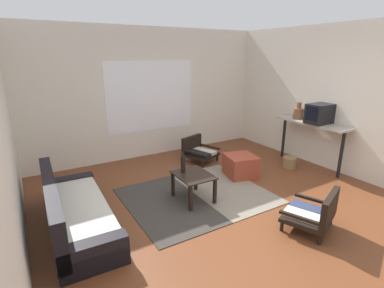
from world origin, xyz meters
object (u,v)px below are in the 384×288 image
(coffee_table, at_px, (193,180))
(console_shelf, at_px, (312,128))
(armchair_by_window, at_px, (198,150))
(ottoman_orange, at_px, (241,166))
(wicker_basket, at_px, (289,162))
(couch, at_px, (74,213))
(glass_bottle, at_px, (183,164))
(clay_vase, at_px, (298,113))
(crt_television, at_px, (319,114))
(armchair_striped_foreground, at_px, (314,213))

(coffee_table, height_order, console_shelf, console_shelf)
(armchair_by_window, bearing_deg, ottoman_orange, -78.01)
(console_shelf, distance_m, wicker_basket, 0.79)
(coffee_table, distance_m, ottoman_orange, 1.28)
(coffee_table, bearing_deg, console_shelf, 0.77)
(couch, xyz_separation_m, coffee_table, (1.70, -0.14, 0.12))
(glass_bottle, bearing_deg, clay_vase, 4.58)
(crt_television, bearing_deg, coffee_table, 178.15)
(ottoman_orange, bearing_deg, armchair_striped_foreground, -100.13)
(coffee_table, bearing_deg, ottoman_orange, 15.60)
(ottoman_orange, bearing_deg, glass_bottle, -172.36)
(wicker_basket, bearing_deg, ottoman_orange, 170.53)
(ottoman_orange, height_order, console_shelf, console_shelf)
(console_shelf, xyz_separation_m, glass_bottle, (-2.80, 0.13, -0.23))
(armchair_by_window, relative_size, glass_bottle, 2.37)
(wicker_basket, bearing_deg, glass_bottle, 179.80)
(coffee_table, relative_size, clay_vase, 1.84)
(armchair_striped_foreground, height_order, console_shelf, console_shelf)
(coffee_table, bearing_deg, clay_vase, 8.17)
(crt_television, distance_m, wicker_basket, 1.08)
(armchair_striped_foreground, bearing_deg, couch, 148.34)
(crt_television, height_order, wicker_basket, crt_television)
(coffee_table, xyz_separation_m, ottoman_orange, (1.22, 0.34, -0.14))
(armchair_by_window, height_order, ottoman_orange, armchair_by_window)
(ottoman_orange, bearing_deg, clay_vase, 1.88)
(console_shelf, bearing_deg, armchair_striped_foreground, -140.36)
(couch, bearing_deg, crt_television, -2.90)
(armchair_by_window, relative_size, wicker_basket, 2.83)
(console_shelf, xyz_separation_m, wicker_basket, (-0.39, 0.12, -0.68))
(coffee_table, height_order, crt_television, crt_television)
(armchair_by_window, height_order, armchair_striped_foreground, armchair_striped_foreground)
(wicker_basket, bearing_deg, console_shelf, -17.10)
(glass_bottle, relative_size, wicker_basket, 1.19)
(couch, height_order, armchair_striped_foreground, couch)
(coffee_table, distance_m, armchair_by_window, 1.74)
(crt_television, relative_size, wicker_basket, 1.77)
(clay_vase, bearing_deg, wicker_basket, -149.45)
(couch, relative_size, coffee_table, 3.28)
(armchair_striped_foreground, height_order, crt_television, crt_television)
(coffee_table, xyz_separation_m, console_shelf, (2.72, 0.04, 0.45))
(console_shelf, height_order, crt_television, crt_television)
(ottoman_orange, distance_m, clay_vase, 1.71)
(clay_vase, xyz_separation_m, wicker_basket, (-0.39, -0.23, -0.92))
(clay_vase, bearing_deg, armchair_by_window, 148.88)
(couch, distance_m, clay_vase, 4.50)
(couch, distance_m, armchair_by_window, 2.99)
(coffee_table, relative_size, glass_bottle, 2.00)
(couch, relative_size, armchair_by_window, 2.76)
(couch, distance_m, armchair_striped_foreground, 3.06)
(ottoman_orange, relative_size, glass_bottle, 1.66)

